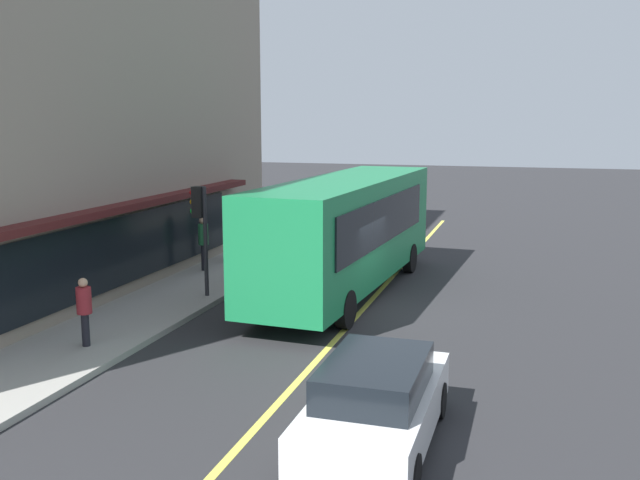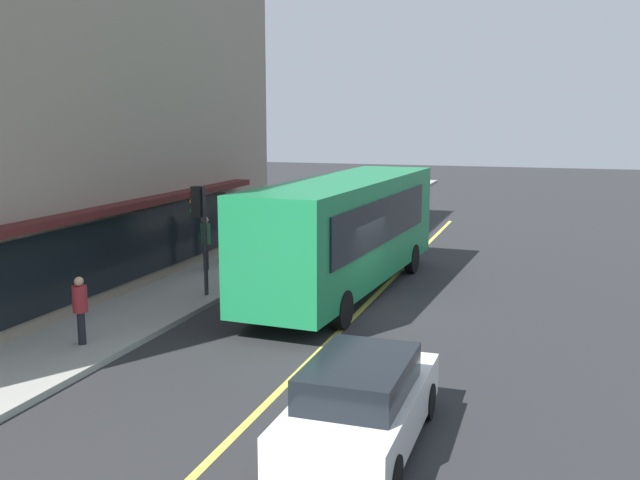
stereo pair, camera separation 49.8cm
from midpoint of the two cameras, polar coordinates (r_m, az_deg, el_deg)
name	(u,v)px [view 1 (the left image)]	position (r m, az deg, el deg)	size (l,w,h in m)	color
ground	(363,310)	(19.90, 2.72, -5.63)	(120.00, 120.00, 0.00)	#28282B
sidewalk	(184,293)	(21.84, -11.53, -4.21)	(80.00, 2.82, 0.15)	#9E9B93
lane_centre_stripe	(363,310)	(19.90, 2.72, -5.62)	(36.00, 0.16, 0.01)	#D8D14C
bus	(347,229)	(21.40, 1.54, 0.92)	(11.26, 3.19, 3.50)	#197F47
traffic_light	(200,215)	(20.76, -10.30, 2.01)	(0.30, 0.52, 3.20)	#2D2D33
car_white	(376,403)	(11.80, 3.30, -12.97)	(4.31, 1.88, 1.52)	white
pedestrian_at_corner	(84,306)	(17.06, -19.22, -5.01)	(0.34, 0.34, 1.59)	black
pedestrian_waiting	(203,238)	(24.37, -9.94, 0.16)	(0.34, 0.34, 1.84)	black
pedestrian_mid_block	(228,230)	(26.00, -7.96, 0.83)	(0.34, 0.34, 1.85)	black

